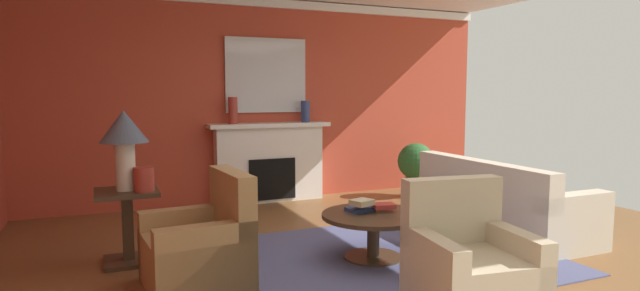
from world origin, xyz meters
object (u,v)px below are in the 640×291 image
(sofa, at_px, (501,207))
(coffee_table, at_px, (373,225))
(side_table, at_px, (128,222))
(potted_plant, at_px, (416,165))
(table_lamp, at_px, (124,134))
(fireplace, at_px, (270,164))
(vase_on_side_table, at_px, (144,179))
(armchair_facing_fireplace, at_px, (469,269))
(vase_mantel_left, at_px, (233,111))
(mantel_mirror, at_px, (266,75))
(vase_mantel_right, at_px, (305,112))
(armchair_near_window, at_px, (201,249))

(sofa, bearing_deg, coffee_table, -171.63)
(side_table, height_order, potted_plant, potted_plant)
(sofa, bearing_deg, table_lamp, 172.15)
(sofa, bearing_deg, fireplace, 125.69)
(sofa, xyz_separation_m, potted_plant, (0.25, 2.11, 0.19))
(coffee_table, xyz_separation_m, vase_on_side_table, (-2.03, 0.70, 0.48))
(sofa, relative_size, armchair_facing_fireplace, 2.21)
(fireplace, relative_size, vase_on_side_table, 8.02)
(sofa, bearing_deg, vase_mantel_left, 133.26)
(sofa, relative_size, side_table, 3.00)
(mantel_mirror, xyz_separation_m, table_lamp, (-2.09, -2.24, -0.63))
(coffee_table, bearing_deg, vase_mantel_left, 102.55)
(potted_plant, bearing_deg, fireplace, 165.32)
(fireplace, distance_m, mantel_mirror, 1.31)
(vase_mantel_right, relative_size, vase_mantel_left, 0.84)
(sofa, distance_m, armchair_near_window, 3.50)
(fireplace, xyz_separation_m, armchair_facing_fireplace, (0.18, -4.25, -0.25))
(armchair_near_window, height_order, vase_mantel_left, vase_mantel_left)
(mantel_mirror, bearing_deg, potted_plant, -17.61)
(vase_mantel_right, xyz_separation_m, potted_plant, (1.62, -0.52, -0.83))
(vase_on_side_table, bearing_deg, potted_plant, 22.14)
(side_table, bearing_deg, coffee_table, -20.64)
(armchair_facing_fireplace, height_order, vase_mantel_left, vase_mantel_left)
(table_lamp, relative_size, vase_mantel_left, 1.97)
(armchair_near_window, bearing_deg, fireplace, 62.26)
(side_table, height_order, vase_on_side_table, vase_on_side_table)
(coffee_table, relative_size, side_table, 1.43)
(vase_mantel_left, height_order, vase_on_side_table, vase_mantel_left)
(coffee_table, relative_size, vase_mantel_right, 3.12)
(armchair_facing_fireplace, height_order, potted_plant, armchair_facing_fireplace)
(coffee_table, bearing_deg, armchair_facing_fireplace, -86.43)
(vase_mantel_left, bearing_deg, fireplace, 5.13)
(fireplace, relative_size, armchair_facing_fireplace, 1.89)
(mantel_mirror, xyz_separation_m, sofa, (1.92, -2.80, -1.56))
(table_lamp, distance_m, potted_plant, 4.60)
(coffee_table, bearing_deg, vase_mantel_right, 81.07)
(potted_plant, bearing_deg, coffee_table, -131.19)
(vase_on_side_table, relative_size, potted_plant, 0.27)
(armchair_facing_fireplace, relative_size, vase_mantel_left, 2.50)
(coffee_table, bearing_deg, table_lamp, 159.36)
(side_table, relative_size, table_lamp, 0.93)
(vase_mantel_left, bearing_deg, vase_mantel_right, 0.00)
(mantel_mirror, xyz_separation_m, potted_plant, (2.17, -0.69, -1.37))
(fireplace, distance_m, table_lamp, 3.05)
(fireplace, height_order, armchair_near_window, fireplace)
(vase_mantel_right, height_order, vase_mantel_left, vase_mantel_left)
(armchair_facing_fireplace, distance_m, vase_mantel_right, 4.34)
(potted_plant, bearing_deg, mantel_mirror, 162.39)
(vase_mantel_right, height_order, vase_on_side_table, vase_mantel_right)
(fireplace, xyz_separation_m, table_lamp, (-2.09, -2.12, 0.67))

